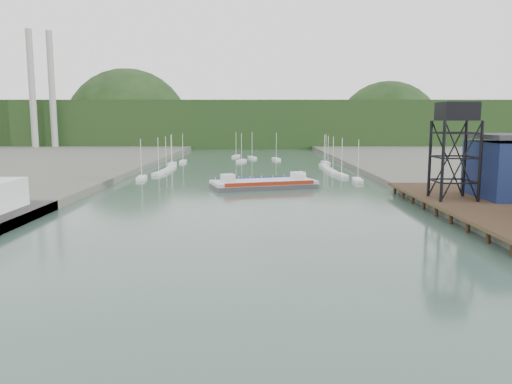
{
  "coord_description": "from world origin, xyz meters",
  "views": [
    {
      "loc": [
        1.98,
        -24.55,
        15.18
      ],
      "look_at": [
        2.08,
        53.23,
        4.0
      ],
      "focal_mm": 35.0,
      "sensor_mm": 36.0,
      "label": 1
    }
  ],
  "objects": [
    {
      "name": "east_pier",
      "position": [
        37.0,
        45.0,
        1.9
      ],
      "size": [
        14.0,
        70.0,
        2.45
      ],
      "color": "black",
      "rests_on": "ground"
    },
    {
      "name": "lift_tower",
      "position": [
        35.0,
        58.0,
        15.65
      ],
      "size": [
        6.5,
        6.5,
        16.0
      ],
      "color": "black",
      "rests_on": "east_pier"
    },
    {
      "name": "marina_sailboats",
      "position": [
        0.08,
        138.46,
        0.35
      ],
      "size": [
        57.71,
        92.65,
        0.9
      ],
      "color": "silver",
      "rests_on": "ground"
    },
    {
      "name": "smokestacks",
      "position": [
        -106.0,
        232.5,
        30.0
      ],
      "size": [
        11.2,
        8.2,
        60.0
      ],
      "color": "#969691",
      "rests_on": "ground"
    },
    {
      "name": "distant_hills",
      "position": [
        -3.98,
        301.35,
        10.38
      ],
      "size": [
        500.0,
        120.0,
        80.0
      ],
      "color": "black",
      "rests_on": "ground"
    },
    {
      "name": "chain_ferry",
      "position": [
        3.87,
        87.96,
        0.96
      ],
      "size": [
        25.01,
        15.73,
        3.36
      ],
      "rotation": [
        0.0,
        0.0,
        0.3
      ],
      "color": "#4B4B4E",
      "rests_on": "ground"
    }
  ]
}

